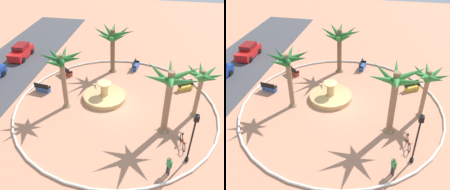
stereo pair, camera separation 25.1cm
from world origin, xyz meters
TOP-DOWN VIEW (x-y plane):
  - ground_plane at (0.00, 0.00)m, footprint 80.00×80.00m
  - plaza_curb at (0.00, 0.00)m, footprint 18.43×18.43m
  - fountain at (1.06, 1.24)m, footprint 4.09×4.09m
  - palm_tree_near_fountain at (-0.82, 4.43)m, footprint 3.67×3.84m
  - palm_tree_by_curb at (-2.53, -4.46)m, footprint 4.50×4.34m
  - palm_tree_mid_plaza at (6.55, 1.45)m, footprint 4.55×4.54m
  - palm_tree_far_side at (0.05, -7.06)m, footprint 3.22×3.34m
  - bench_east at (4.80, 6.37)m, footprint 1.37×1.58m
  - bench_west at (7.62, -1.04)m, footprint 1.65×0.72m
  - bench_north at (1.09, 7.61)m, footprint 0.73×1.66m
  - bench_southeast at (4.08, -6.51)m, footprint 1.27×1.62m
  - lamppost at (-5.49, -6.16)m, footprint 0.32×0.32m
  - bicycle_red_frame at (-4.02, -5.91)m, footprint 1.71×0.44m
  - person_cyclist_helmet at (-6.91, -4.83)m, footprint 0.44×0.37m
  - parked_car_third at (8.00, 13.44)m, footprint 4.04×1.99m

SIDE VIEW (x-z plane):
  - ground_plane at x=0.00m, z-range 0.00..0.00m
  - plaza_curb at x=0.00m, z-range 0.00..0.20m
  - fountain at x=1.06m, z-range -0.61..1.17m
  - bench_east at x=4.80m, z-range -0.15..0.85m
  - bench_west at x=7.62m, z-range -0.15..0.85m
  - bench_north at x=1.09m, z-range -0.15..0.85m
  - bench_southeast at x=4.08m, z-range -0.15..0.85m
  - bicycle_red_frame at x=-4.02m, z-range -0.09..0.86m
  - parked_car_third at x=8.00m, z-range -0.05..1.61m
  - person_cyclist_helmet at x=-6.91m, z-range 0.09..1.69m
  - lamppost at x=-5.49m, z-range 0.37..4.71m
  - palm_tree_far_side at x=0.05m, z-range 1.30..6.03m
  - palm_tree_mid_plaza at x=6.55m, z-range 1.30..6.52m
  - palm_tree_by_curb at x=-2.53m, z-range 1.30..7.08m
  - palm_tree_near_fountain at x=-0.82m, z-range 1.47..6.99m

